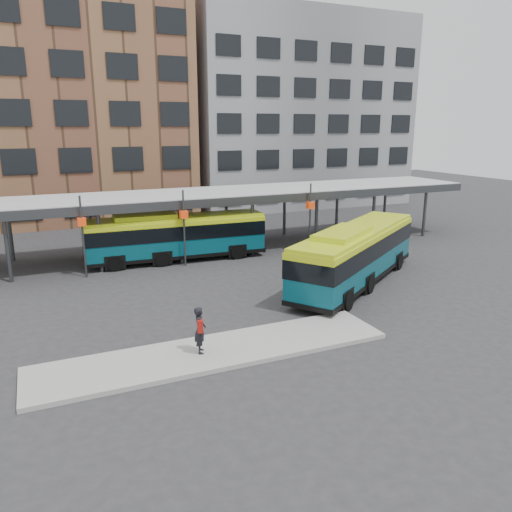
{
  "coord_description": "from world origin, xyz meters",
  "views": [
    {
      "loc": [
        -11.32,
        -19.92,
        8.62
      ],
      "look_at": [
        -0.71,
        3.84,
        1.8
      ],
      "focal_mm": 35.0,
      "sensor_mm": 36.0,
      "label": 1
    }
  ],
  "objects": [
    {
      "name": "bike_rack",
      "position": [
        13.2,
        11.94,
        0.48
      ],
      "size": [
        5.92,
        1.69,
        1.05
      ],
      "color": "slate",
      "rests_on": "ground"
    },
    {
      "name": "bus_front",
      "position": [
        4.68,
        2.3,
        1.77
      ],
      "size": [
        11.69,
        9.09,
        3.4
      ],
      "rotation": [
        0.0,
        0.0,
        0.6
      ],
      "color": "#074351",
      "rests_on": "ground"
    },
    {
      "name": "pedestrian",
      "position": [
        -6.09,
        -2.98,
        1.11
      ],
      "size": [
        0.59,
        0.76,
        1.84
      ],
      "rotation": [
        0.0,
        0.0,
        1.32
      ],
      "color": "black",
      "rests_on": "boarding_island"
    },
    {
      "name": "boarding_island",
      "position": [
        -5.5,
        -3.0,
        0.09
      ],
      "size": [
        14.0,
        3.0,
        0.18
      ],
      "primitive_type": "cube",
      "color": "gray",
      "rests_on": "ground"
    },
    {
      "name": "bus_rear",
      "position": [
        -3.19,
        11.26,
        1.67
      ],
      "size": [
        11.72,
        3.05,
        3.2
      ],
      "rotation": [
        0.0,
        0.0,
        -0.05
      ],
      "color": "#074351",
      "rests_on": "ground"
    },
    {
      "name": "building_brick",
      "position": [
        -10.0,
        32.0,
        11.0
      ],
      "size": [
        26.0,
        14.0,
        22.0
      ],
      "primitive_type": "cube",
      "color": "brown",
      "rests_on": "ground"
    },
    {
      "name": "building_grey",
      "position": [
        16.0,
        32.0,
        10.0
      ],
      "size": [
        24.0,
        14.0,
        20.0
      ],
      "primitive_type": "cube",
      "color": "slate",
      "rests_on": "ground"
    },
    {
      "name": "canopy",
      "position": [
        -0.06,
        12.87,
        3.91
      ],
      "size": [
        40.0,
        6.53,
        4.8
      ],
      "color": "#999B9E",
      "rests_on": "ground"
    },
    {
      "name": "ground",
      "position": [
        0.0,
        0.0,
        0.0
      ],
      "size": [
        120.0,
        120.0,
        0.0
      ],
      "primitive_type": "plane",
      "color": "#28282B",
      "rests_on": "ground"
    }
  ]
}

